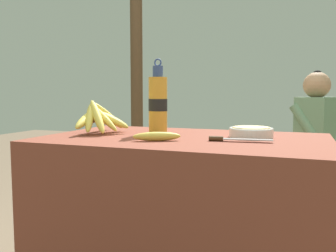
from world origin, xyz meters
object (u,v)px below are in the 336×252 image
object	(u,v)px
support_post_near	(136,54)
serving_bowl	(251,132)
banana_bunch_green	(220,151)
wooden_bench	(267,172)
banana_bunch_ripe	(99,117)
loose_banana_front	(157,136)
water_bottle	(158,103)
seated_vendor	(308,136)
knife	(231,139)

from	to	relation	value
support_post_near	serving_bowl	bearing A→B (deg)	-50.04
banana_bunch_green	support_post_near	bearing A→B (deg)	163.82
serving_bowl	wooden_bench	world-z (taller)	serving_bowl
banana_bunch_green	support_post_near	distance (m)	1.20
banana_bunch_ripe	loose_banana_front	distance (m)	0.39
water_bottle	seated_vendor	distance (m)	1.38
banana_bunch_ripe	support_post_near	bearing A→B (deg)	109.27
knife	seated_vendor	bearing A→B (deg)	70.70
serving_bowl	support_post_near	xyz separation A→B (m)	(-1.22, 1.46, 0.52)
seated_vendor	wooden_bench	bearing A→B (deg)	14.48
banana_bunch_ripe	knife	bearing A→B (deg)	-6.53
wooden_bench	support_post_near	distance (m)	1.55
water_bottle	wooden_bench	bearing A→B (deg)	70.60
water_bottle	seated_vendor	xyz separation A→B (m)	(0.70, 1.16, -0.26)
knife	banana_bunch_green	bearing A→B (deg)	96.98
banana_bunch_green	knife	bearing A→B (deg)	-76.43
support_post_near	water_bottle	bearing A→B (deg)	-61.15
loose_banana_front	seated_vendor	size ratio (longest dim) A/B	0.17
banana_bunch_ripe	knife	xyz separation A→B (m)	(0.63, -0.07, -0.06)
banana_bunch_ripe	serving_bowl	world-z (taller)	banana_bunch_ripe
loose_banana_front	wooden_bench	xyz separation A→B (m)	(0.30, 1.47, -0.42)
support_post_near	banana_bunch_ripe	bearing A→B (deg)	-70.73
knife	banana_bunch_green	xyz separation A→B (m)	(-0.33, 1.38, -0.28)
serving_bowl	water_bottle	bearing A→B (deg)	174.66
loose_banana_front	serving_bowl	bearing A→B (deg)	36.94
serving_bowl	knife	distance (m)	0.17
serving_bowl	knife	bearing A→B (deg)	-108.03
water_bottle	banana_bunch_green	bearing A→B (deg)	87.36
water_bottle	banana_bunch_green	world-z (taller)	water_bottle
seated_vendor	support_post_near	world-z (taller)	support_post_near
serving_bowl	water_bottle	size ratio (longest dim) A/B	0.53
loose_banana_front	knife	distance (m)	0.29
water_bottle	loose_banana_front	bearing A→B (deg)	-68.93
banana_bunch_ripe	water_bottle	distance (m)	0.28
banana_bunch_ripe	water_bottle	size ratio (longest dim) A/B	0.98
banana_bunch_green	support_post_near	world-z (taller)	support_post_near
water_bottle	support_post_near	size ratio (longest dim) A/B	0.13
serving_bowl	banana_bunch_green	distance (m)	1.31
banana_bunch_ripe	seated_vendor	bearing A→B (deg)	54.21
knife	support_post_near	bearing A→B (deg)	119.16
wooden_bench	loose_banana_front	bearing A→B (deg)	-101.69
serving_bowl	support_post_near	world-z (taller)	support_post_near
knife	support_post_near	xyz separation A→B (m)	(-1.17, 1.63, 0.54)
banana_bunch_ripe	seated_vendor	distance (m)	1.61
seated_vendor	support_post_near	distance (m)	1.65
banana_bunch_green	support_post_near	size ratio (longest dim) A/B	0.11
knife	banana_bunch_green	world-z (taller)	knife
wooden_bench	banana_bunch_green	xyz separation A→B (m)	(-0.36, -0.00, 0.14)
banana_bunch_ripe	banana_bunch_green	bearing A→B (deg)	77.41
banana_bunch_green	wooden_bench	bearing A→B (deg)	0.65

